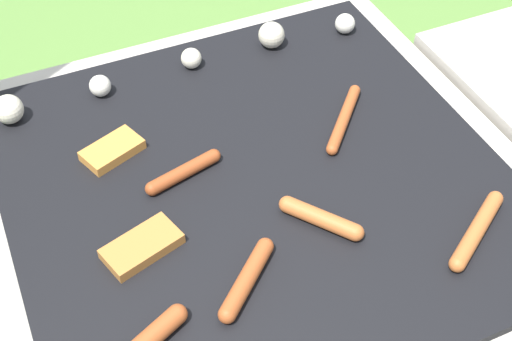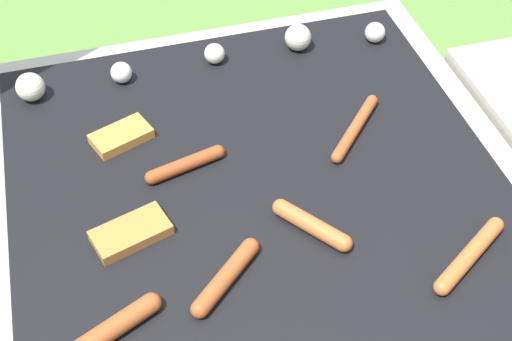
% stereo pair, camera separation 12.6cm
% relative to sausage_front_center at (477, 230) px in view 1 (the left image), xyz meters
% --- Properties ---
extents(ground_plane, '(14.00, 14.00, 0.00)m').
position_rel_sausage_front_center_xyz_m(ground_plane, '(-0.28, 0.27, -0.37)').
color(ground_plane, '#567F38').
extents(grill, '(0.99, 0.99, 0.36)m').
position_rel_sausage_front_center_xyz_m(grill, '(-0.28, 0.27, -0.20)').
color(grill, '#B2AA9E').
rests_on(grill, ground_plane).
extents(sausage_mid_right, '(0.11, 0.13, 0.03)m').
position_rel_sausage_front_center_xyz_m(sausage_mid_right, '(-0.23, 0.13, 0.00)').
color(sausage_mid_right, '#B7602D').
rests_on(sausage_mid_right, grill).
extents(sausage_back_center, '(0.14, 0.15, 0.02)m').
position_rel_sausage_front_center_xyz_m(sausage_back_center, '(-0.07, 0.33, -0.00)').
color(sausage_back_center, '#A34C23').
rests_on(sausage_back_center, grill).
extents(sausage_front_center, '(0.17, 0.12, 0.03)m').
position_rel_sausage_front_center_xyz_m(sausage_front_center, '(0.00, 0.00, 0.00)').
color(sausage_front_center, '#B7602D').
rests_on(sausage_front_center, grill).
extents(sausage_front_left, '(0.15, 0.06, 0.03)m').
position_rel_sausage_front_center_xyz_m(sausage_front_left, '(-0.40, 0.33, -0.00)').
color(sausage_front_left, '#93421E').
rests_on(sausage_front_left, grill).
extents(sausage_mid_left, '(0.13, 0.12, 0.03)m').
position_rel_sausage_front_center_xyz_m(sausage_mid_left, '(-0.39, 0.07, 0.00)').
color(sausage_mid_left, '#A34C23').
rests_on(sausage_mid_left, grill).
extents(bread_slice_left, '(0.12, 0.10, 0.02)m').
position_rel_sausage_front_center_xyz_m(bread_slice_left, '(-0.50, 0.43, -0.00)').
color(bread_slice_left, '#D18438').
rests_on(bread_slice_left, grill).
extents(bread_slice_right, '(0.14, 0.10, 0.02)m').
position_rel_sausage_front_center_xyz_m(bread_slice_right, '(-0.52, 0.20, -0.00)').
color(bread_slice_right, '#B27033').
rests_on(bread_slice_right, grill).
extents(mushroom_row, '(0.79, 0.07, 0.06)m').
position_rel_sausage_front_center_xyz_m(mushroom_row, '(-0.31, 0.61, 0.01)').
color(mushroom_row, beige).
rests_on(mushroom_row, grill).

